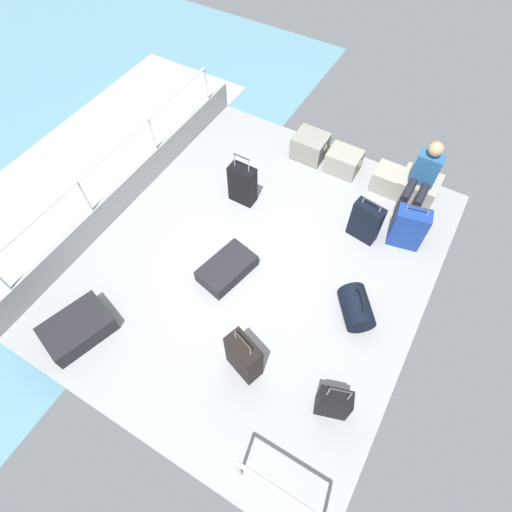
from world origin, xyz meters
The scene contains 18 objects.
ground_plane centered at (0.00, 0.00, -0.03)m, with size 4.40×5.20×0.06m, color #939699.
gunwale_port centered at (-2.17, 0.00, 0.23)m, with size 0.06×5.20×0.45m, color #939699.
railing_port centered at (-2.17, 0.00, 0.78)m, with size 0.04×4.20×1.02m.
stair_rail_starboard centered at (1.60, -2.35, 0.65)m, with size 0.94×0.04×0.97m.
sea_wake centered at (-3.60, 0.00, -0.34)m, with size 12.00×12.00×0.01m.
cargo_crate_0 centered at (-0.30, 2.17, 0.20)m, with size 0.54×0.46×0.40m.
cargo_crate_1 centered at (0.30, 2.15, 0.18)m, with size 0.54×0.40×0.36m.
cargo_crate_2 centered at (1.12, 2.13, 0.17)m, with size 0.64×0.39×0.35m.
cargo_crate_3 centered at (1.47, 2.19, 0.18)m, with size 0.58×0.50×0.37m.
passenger_seated centered at (1.47, 2.01, 0.56)m, with size 0.34×0.66×1.07m.
suitcase_0 centered at (0.61, -1.37, 0.33)m, with size 0.45×0.33×0.81m.
suitcase_1 centered at (-0.74, 0.83, 0.32)m, with size 0.38×0.22×0.86m.
suitcase_2 centered at (1.59, 1.28, 0.32)m, with size 0.47×0.32×0.75m.
suitcase_3 centered at (-0.25, -0.39, 0.10)m, with size 0.60×0.83×0.21m.
suitcase_4 centered at (1.05, 1.09, 0.31)m, with size 0.43×0.24×0.72m.
suitcase_5 centered at (1.66, -1.30, 0.26)m, with size 0.38×0.28×0.74m.
suitcase_6 centered at (-1.33, -2.01, 0.12)m, with size 0.75×0.90×0.25m.
duffel_bag centered at (1.44, -0.10, 0.18)m, with size 0.59×0.62×0.50m.
Camera 1 is at (1.51, -2.65, 4.70)m, focal length 28.87 mm.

